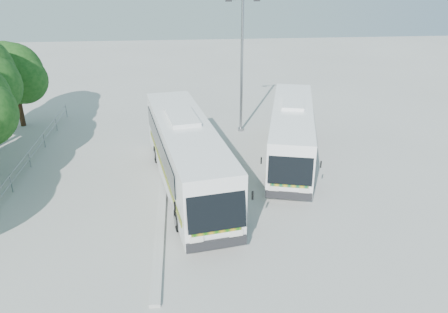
{
  "coord_description": "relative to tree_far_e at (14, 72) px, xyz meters",
  "views": [
    {
      "loc": [
        -1.01,
        -17.72,
        10.91
      ],
      "look_at": [
        0.87,
        2.19,
        1.93
      ],
      "focal_mm": 35.0,
      "sensor_mm": 36.0,
      "label": 1
    }
  ],
  "objects": [
    {
      "name": "coach_adjacent",
      "position": [
        17.83,
        -7.48,
        -2.17
      ],
      "size": [
        4.9,
        11.46,
        3.12
      ],
      "rotation": [
        0.0,
        0.0,
        -0.24
      ],
      "color": "white",
      "rests_on": "ground"
    },
    {
      "name": "tree_far_e",
      "position": [
        0.0,
        0.0,
        0.0
      ],
      "size": [
        4.54,
        4.28,
        5.92
      ],
      "color": "#382314",
      "rests_on": "ground"
    },
    {
      "name": "kerb_divider",
      "position": [
        10.33,
        -11.3,
        -3.81
      ],
      "size": [
        0.4,
        16.0,
        0.15
      ],
      "primitive_type": "cube",
      "color": "#B2B2AD",
      "rests_on": "ground"
    },
    {
      "name": "railing",
      "position": [
        2.63,
        -9.3,
        -3.15
      ],
      "size": [
        0.06,
        22.0,
        1.0
      ],
      "color": "gray",
      "rests_on": "ground"
    },
    {
      "name": "coach_main",
      "position": [
        11.63,
        -10.52,
        -1.99
      ],
      "size": [
        4.61,
        12.72,
        3.46
      ],
      "rotation": [
        0.0,
        0.0,
        0.17
      ],
      "color": "silver",
      "rests_on": "ground"
    },
    {
      "name": "lamppost",
      "position": [
        15.48,
        -2.52,
        1.05
      ],
      "size": [
        2.19,
        0.29,
        8.95
      ],
      "rotation": [
        0.0,
        0.0,
        0.04
      ],
      "color": "gray",
      "rests_on": "ground"
    },
    {
      "name": "ground",
      "position": [
        12.63,
        -13.3,
        -3.89
      ],
      "size": [
        100.0,
        100.0,
        0.0
      ],
      "primitive_type": "plane",
      "color": "#ABABA5",
      "rests_on": "ground"
    }
  ]
}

